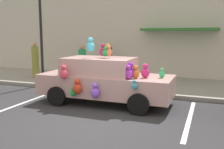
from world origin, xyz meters
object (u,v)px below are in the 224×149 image
object	(u,v)px
teddy_bear_on_sidewalk	(99,79)
pedestrian_walking_past	(82,62)
plush_covered_car	(104,80)
pedestrian_by_lamp	(109,61)
street_lamp_post	(41,25)
pedestrian_near_shopfront	(35,61)

from	to	relation	value
teddy_bear_on_sidewalk	pedestrian_walking_past	world-z (taller)	pedestrian_walking_past
plush_covered_car	pedestrian_walking_past	xyz separation A→B (m)	(-2.80, 3.80, 0.12)
teddy_bear_on_sidewalk	pedestrian_by_lamp	bearing A→B (deg)	102.74
plush_covered_car	street_lamp_post	xyz separation A→B (m)	(-3.83, 1.87, 1.91)
street_lamp_post	pedestrian_near_shopfront	xyz separation A→B (m)	(-1.08, 0.90, -1.73)
teddy_bear_on_sidewalk	street_lamp_post	bearing A→B (deg)	-178.65
pedestrian_walking_past	pedestrian_by_lamp	bearing A→B (deg)	30.21
pedestrian_walking_past	street_lamp_post	bearing A→B (deg)	-118.04
teddy_bear_on_sidewalk	pedestrian_by_lamp	distance (m)	2.66
plush_covered_car	pedestrian_by_lamp	world-z (taller)	plush_covered_car
plush_covered_car	pedestrian_by_lamp	xyz separation A→B (m)	(-1.62, 4.49, 0.15)
street_lamp_post	pedestrian_by_lamp	size ratio (longest dim) A/B	2.42
teddy_bear_on_sidewalk	pedestrian_by_lamp	world-z (taller)	pedestrian_by_lamp
street_lamp_post	pedestrian_near_shopfront	distance (m)	2.23
pedestrian_by_lamp	teddy_bear_on_sidewalk	bearing A→B (deg)	-77.26
pedestrian_walking_past	pedestrian_by_lamp	size ratio (longest dim) A/B	0.96
pedestrian_near_shopfront	pedestrian_by_lamp	size ratio (longest dim) A/B	1.03
plush_covered_car	pedestrian_near_shopfront	xyz separation A→B (m)	(-4.91, 2.77, 0.18)
teddy_bear_on_sidewalk	pedestrian_walking_past	xyz separation A→B (m)	(-1.75, 1.86, 0.48)
teddy_bear_on_sidewalk	pedestrian_near_shopfront	size ratio (longest dim) A/B	0.36
pedestrian_walking_past	pedestrian_near_shopfront	bearing A→B (deg)	-153.93
pedestrian_by_lamp	pedestrian_near_shopfront	bearing A→B (deg)	-152.41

